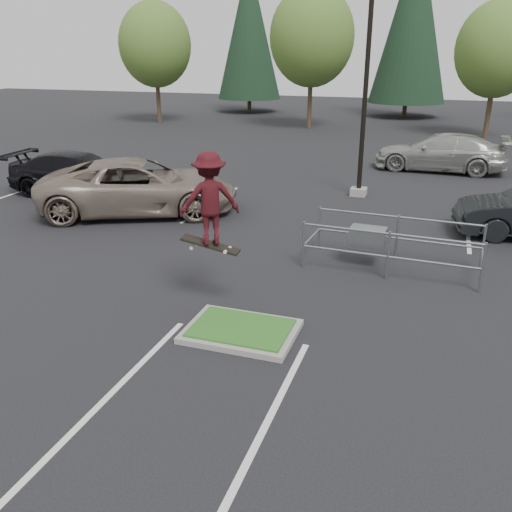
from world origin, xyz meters
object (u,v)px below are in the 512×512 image
(decid_a, at_px, (155,47))
(skateboarder, at_px, (209,199))
(car_l_tan, at_px, (135,187))
(conif_b, at_px, (413,18))
(car_l_black, at_px, (79,174))
(decid_c, at_px, (497,52))
(cart_corral, at_px, (374,238))
(conif_a, at_px, (249,30))
(decid_b, at_px, (312,40))
(light_pole, at_px, (367,74))
(car_far_silver, at_px, (440,152))

(decid_a, relative_size, skateboarder, 4.12)
(decid_a, xyz_separation_m, skateboarder, (16.95, -29.03, -3.11))
(skateboarder, distance_m, car_l_tan, 8.24)
(conif_b, relative_size, car_l_black, 2.57)
(decid_c, bearing_deg, conif_b, 119.32)
(cart_corral, bearing_deg, conif_b, 96.10)
(decid_c, relative_size, conif_a, 0.64)
(conif_b, relative_size, cart_corral, 3.23)
(decid_b, relative_size, car_l_black, 1.71)
(decid_a, height_order, cart_corral, decid_a)
(light_pole, bearing_deg, car_l_tan, -144.46)
(decid_a, xyz_separation_m, car_l_tan, (11.51, -23.03, -4.64))
(decid_b, bearing_deg, conif_a, 130.17)
(decid_b, bearing_deg, car_l_tan, -91.19)
(decid_a, height_order, decid_c, decid_a)
(light_pole, relative_size, decid_c, 1.21)
(decid_a, bearing_deg, car_far_silver, -29.35)
(decid_b, bearing_deg, light_pole, -70.65)
(decid_b, height_order, cart_corral, decid_b)
(light_pole, distance_m, conif_b, 28.69)
(light_pole, xyz_separation_m, car_l_tan, (-7.00, -5.00, -3.62))
(conif_b, height_order, skateboarder, conif_b)
(decid_b, distance_m, conif_b, 11.78)
(skateboarder, bearing_deg, car_l_black, -73.58)
(decid_c, bearing_deg, decid_a, 179.52)
(decid_b, relative_size, car_far_silver, 1.61)
(car_l_tan, bearing_deg, decid_c, -53.51)
(cart_corral, distance_m, car_l_tan, 8.83)
(light_pole, height_order, decid_a, light_pole)
(decid_a, bearing_deg, car_l_tan, -63.45)
(decid_c, relative_size, conif_b, 0.58)
(conif_a, xyz_separation_m, cart_corral, (16.00, -35.40, -6.31))
(conif_a, bearing_deg, car_far_silver, -51.69)
(conif_a, relative_size, cart_corral, 2.89)
(light_pole, distance_m, car_l_black, 11.64)
(car_l_tan, bearing_deg, cart_corral, -130.57)
(car_far_silver, bearing_deg, light_pole, -23.51)
(decid_c, xyz_separation_m, car_l_black, (-15.99, -21.19, -4.43))
(skateboarder, height_order, car_far_silver, skateboarder)
(decid_b, xyz_separation_m, conif_a, (-7.99, 9.47, 1.05))
(decid_a, xyz_separation_m, decid_b, (12.00, 0.50, 0.46))
(car_l_tan, xyz_separation_m, car_l_black, (-3.50, 1.64, -0.12))
(decid_a, xyz_separation_m, conif_a, (4.01, 9.97, 1.52))
(car_l_tan, relative_size, car_l_black, 1.20)
(car_l_tan, bearing_deg, decid_a, 1.73)
(decid_b, distance_m, cart_corral, 27.64)
(decid_c, xyz_separation_m, conif_a, (-19.99, 10.17, 1.84))
(decid_c, xyz_separation_m, car_far_silver, (-2.62, -11.82, -4.39))
(conif_b, height_order, cart_corral, conif_b)
(conif_b, bearing_deg, decid_b, -121.09)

